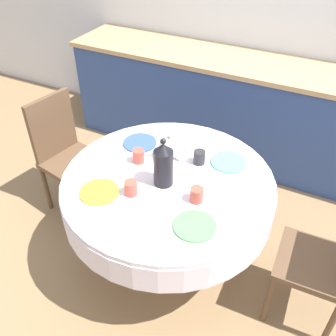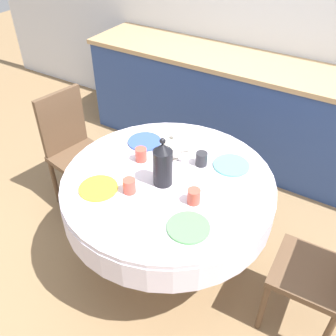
{
  "view_description": "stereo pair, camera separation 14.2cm",
  "coord_description": "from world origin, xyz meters",
  "px_view_note": "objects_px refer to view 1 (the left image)",
  "views": [
    {
      "loc": [
        0.77,
        -1.53,
        2.18
      ],
      "look_at": [
        0.0,
        0.0,
        0.83
      ],
      "focal_mm": 40.0,
      "sensor_mm": 36.0,
      "label": 1
    },
    {
      "loc": [
        0.9,
        -1.46,
        2.18
      ],
      "look_at": [
        0.0,
        0.0,
        0.83
      ],
      "focal_mm": 40.0,
      "sensor_mm": 36.0,
      "label": 2
    }
  ],
  "objects_px": {
    "coffee_carafe": "(163,164)",
    "chair_left": "(331,259)",
    "chair_right": "(65,151)",
    "teapot": "(170,147)"
  },
  "relations": [
    {
      "from": "coffee_carafe",
      "to": "chair_left",
      "type": "bearing_deg",
      "value": 4.71
    },
    {
      "from": "chair_right",
      "to": "coffee_carafe",
      "type": "bearing_deg",
      "value": 87.26
    },
    {
      "from": "chair_right",
      "to": "teapot",
      "type": "distance_m",
      "value": 0.94
    },
    {
      "from": "chair_right",
      "to": "teapot",
      "type": "xyz_separation_m",
      "value": [
        0.89,
        0.01,
        0.31
      ]
    },
    {
      "from": "chair_left",
      "to": "teapot",
      "type": "relative_size",
      "value": 4.82
    },
    {
      "from": "chair_right",
      "to": "coffee_carafe",
      "type": "relative_size",
      "value": 3.02
    },
    {
      "from": "coffee_carafe",
      "to": "teapot",
      "type": "distance_m",
      "value": 0.26
    },
    {
      "from": "chair_left",
      "to": "chair_right",
      "type": "height_order",
      "value": "same"
    },
    {
      "from": "chair_left",
      "to": "chair_right",
      "type": "relative_size",
      "value": 1.0
    },
    {
      "from": "chair_left",
      "to": "coffee_carafe",
      "type": "distance_m",
      "value": 1.06
    }
  ]
}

